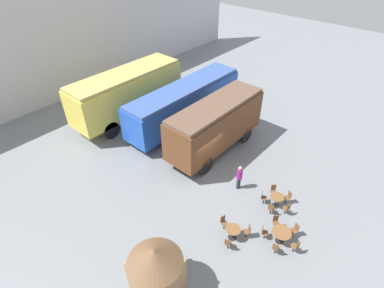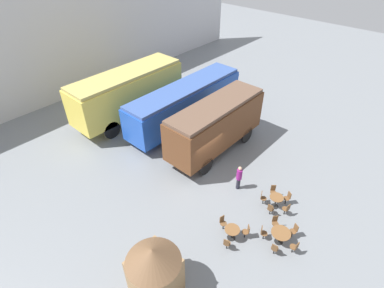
% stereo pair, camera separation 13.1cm
% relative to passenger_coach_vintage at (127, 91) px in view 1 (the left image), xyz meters
% --- Properties ---
extents(ground_plane, '(80.00, 80.00, 0.00)m').
position_rel_passenger_coach_vintage_xyz_m(ground_plane, '(-0.97, -8.74, -2.40)').
color(ground_plane, gray).
extents(backdrop_wall, '(44.00, 0.15, 9.00)m').
position_rel_passenger_coach_vintage_xyz_m(backdrop_wall, '(-0.97, 7.07, 2.10)').
color(backdrop_wall, silver).
rests_on(backdrop_wall, ground_plane).
extents(passenger_coach_vintage, '(9.39, 2.81, 3.97)m').
position_rel_passenger_coach_vintage_xyz_m(passenger_coach_vintage, '(0.00, 0.00, 0.00)').
color(passenger_coach_vintage, '#E0C64C').
rests_on(passenger_coach_vintage, ground_plane).
extents(streamlined_locomotive, '(12.65, 2.42, 3.25)m').
position_rel_passenger_coach_vintage_xyz_m(streamlined_locomotive, '(3.31, -3.95, -0.51)').
color(streamlined_locomotive, blue).
rests_on(streamlined_locomotive, ground_plane).
extents(passenger_coach_wooden, '(7.77, 2.45, 3.76)m').
position_rel_passenger_coach_vintage_xyz_m(passenger_coach_wooden, '(1.16, -7.95, -0.15)').
color(passenger_coach_wooden, brown).
rests_on(passenger_coach_wooden, ground_plane).
extents(cafe_table_near, '(0.99, 0.99, 0.75)m').
position_rel_passenger_coach_vintage_xyz_m(cafe_table_near, '(-2.65, -15.23, -1.78)').
color(cafe_table_near, black).
rests_on(cafe_table_near, ground_plane).
extents(cafe_table_mid, '(0.78, 0.78, 0.78)m').
position_rel_passenger_coach_vintage_xyz_m(cafe_table_mid, '(-0.68, -13.88, -1.81)').
color(cafe_table_mid, black).
rests_on(cafe_table_mid, ground_plane).
extents(cafe_table_far, '(0.79, 0.79, 0.71)m').
position_rel_passenger_coach_vintage_xyz_m(cafe_table_far, '(-4.10, -13.28, -1.86)').
color(cafe_table_far, black).
rests_on(cafe_table_far, ground_plane).
extents(cafe_chair_0, '(0.38, 0.36, 0.87)m').
position_rel_passenger_coach_vintage_xyz_m(cafe_chair_0, '(-3.50, -15.39, -1.89)').
color(cafe_chair_0, black).
rests_on(cafe_chair_0, ground_plane).
extents(cafe_chair_1, '(0.36, 0.37, 0.87)m').
position_rel_passenger_coach_vintage_xyz_m(cafe_chair_1, '(-2.76, -16.08, -1.89)').
color(cafe_chair_1, black).
rests_on(cafe_chair_1, ground_plane).
extents(cafe_chair_2, '(0.40, 0.38, 0.87)m').
position_rel_passenger_coach_vintage_xyz_m(cafe_chair_2, '(-1.87, -15.60, -1.89)').
color(cafe_chair_2, black).
rests_on(cafe_chair_2, ground_plane).
extents(cafe_chair_3, '(0.40, 0.40, 0.87)m').
position_rel_passenger_coach_vintage_xyz_m(cafe_chair_3, '(-2.06, -14.60, -1.89)').
color(cafe_chair_3, black).
rests_on(cafe_chair_3, ground_plane).
extents(cafe_chair_4, '(0.39, 0.40, 0.87)m').
position_rel_passenger_coach_vintage_xyz_m(cafe_chair_4, '(-3.07, -14.47, -1.89)').
color(cafe_chair_4, black).
rests_on(cafe_chair_4, ground_plane).
extents(cafe_chair_5, '(0.36, 0.38, 0.87)m').
position_rel_passenger_coach_vintage_xyz_m(cafe_chair_5, '(-0.85, -14.62, -1.89)').
color(cafe_chair_5, black).
rests_on(cafe_chair_5, ground_plane).
extents(cafe_chair_6, '(0.40, 0.39, 0.87)m').
position_rel_passenger_coach_vintage_xyz_m(cafe_chair_6, '(-0.03, -14.26, -1.89)').
color(cafe_chair_6, black).
rests_on(cafe_chair_6, ground_plane).
extents(cafe_chair_7, '(0.40, 0.40, 0.87)m').
position_rel_passenger_coach_vintage_xyz_m(cafe_chair_7, '(-0.12, -13.37, -1.89)').
color(cafe_chair_7, black).
rests_on(cafe_chair_7, ground_plane).
extents(cafe_chair_8, '(0.38, 0.40, 0.87)m').
position_rel_passenger_coach_vintage_xyz_m(cafe_chair_8, '(-0.99, -13.18, -1.89)').
color(cafe_chair_8, black).
rests_on(cafe_chair_8, ground_plane).
extents(cafe_chair_9, '(0.37, 0.36, 0.87)m').
position_rel_passenger_coach_vintage_xyz_m(cafe_chair_9, '(-1.44, -13.95, -1.89)').
color(cafe_chair_9, black).
rests_on(cafe_chair_9, ground_plane).
extents(cafe_chair_10, '(0.39, 0.37, 0.87)m').
position_rel_passenger_coach_vintage_xyz_m(cafe_chair_10, '(-4.83, -13.49, -1.89)').
color(cafe_chair_10, black).
rests_on(cafe_chair_10, ground_plane).
extents(cafe_chair_11, '(0.40, 0.40, 0.87)m').
position_rel_passenger_coach_vintage_xyz_m(cafe_chair_11, '(-3.55, -13.81, -1.89)').
color(cafe_chair_11, black).
rests_on(cafe_chair_11, ground_plane).
extents(cafe_chair_12, '(0.36, 0.38, 0.87)m').
position_rel_passenger_coach_vintage_xyz_m(cafe_chair_12, '(-3.91, -12.54, -1.89)').
color(cafe_chair_12, black).
rests_on(cafe_chair_12, ground_plane).
extents(visitor_person, '(0.34, 0.34, 1.72)m').
position_rel_passenger_coach_vintage_xyz_m(visitor_person, '(-0.89, -11.44, -1.46)').
color(visitor_person, '#262633').
rests_on(visitor_person, ground_plane).
extents(ticket_kiosk, '(2.34, 2.34, 3.00)m').
position_rel_passenger_coach_vintage_xyz_m(ticket_kiosk, '(-8.52, -12.39, -0.73)').
color(ticket_kiosk, '#99754C').
rests_on(ticket_kiosk, ground_plane).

